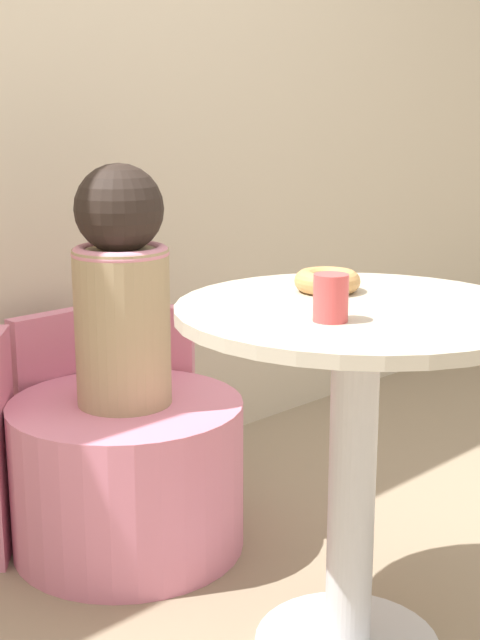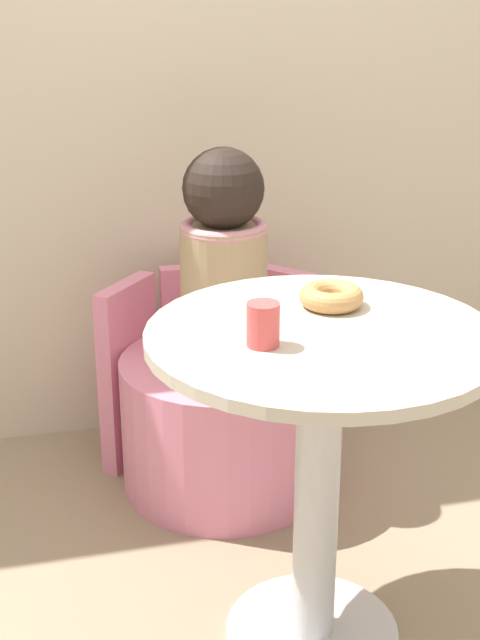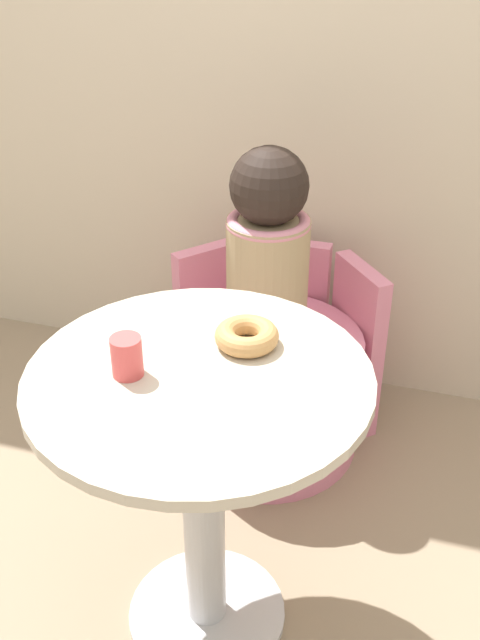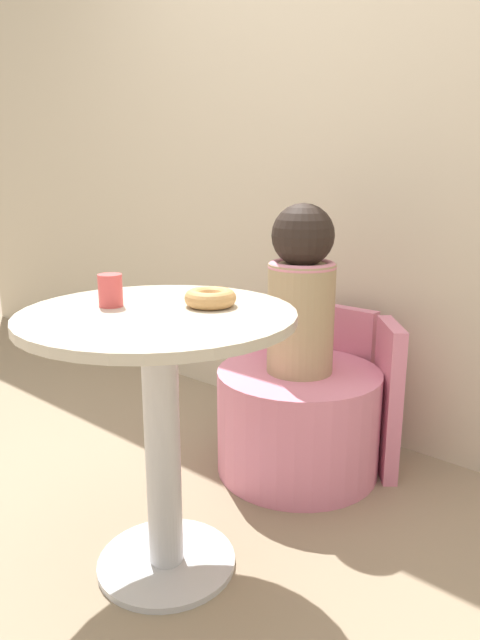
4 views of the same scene
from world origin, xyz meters
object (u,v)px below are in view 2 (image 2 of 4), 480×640
(tub_chair, at_px, (225,422))
(cup, at_px, (263,324))
(donut, at_px, (331,296))
(round_table, at_px, (319,425))
(child_figure, at_px, (224,260))

(tub_chair, bearing_deg, cup, -97.07)
(tub_chair, relative_size, cup, 7.00)
(cup, bearing_deg, donut, 41.23)
(tub_chair, xyz_separation_m, cup, (-0.09, -0.71, 0.57))
(round_table, distance_m, tub_chair, 0.75)
(round_table, bearing_deg, child_figure, 93.52)
(child_figure, xyz_separation_m, cup, (-0.09, -0.71, 0.10))
(round_table, relative_size, donut, 5.44)
(round_table, height_order, tub_chair, round_table)
(tub_chair, distance_m, cup, 0.92)
(child_figure, height_order, cup, child_figure)
(round_table, xyz_separation_m, child_figure, (-0.04, 0.67, 0.15))
(round_table, relative_size, cup, 8.73)
(tub_chair, xyz_separation_m, child_figure, (-0.00, 0.00, 0.47))
(tub_chair, height_order, donut, donut)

